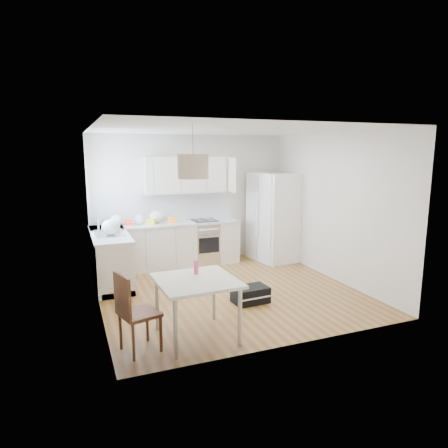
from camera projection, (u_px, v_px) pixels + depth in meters
name	position (u px, v px, depth m)	size (l,w,h in m)	color
floor	(227.00, 291.00, 6.86)	(4.20, 4.20, 0.00)	brown
ceiling	(228.00, 130.00, 6.37)	(4.20, 4.20, 0.00)	white
wall_back	(191.00, 199.00, 8.54)	(4.20, 4.20, 0.00)	beige
wall_left	(95.00, 221.00, 5.86)	(4.20, 4.20, 0.00)	beige
wall_right	(332.00, 207.00, 7.38)	(4.20, 4.20, 0.00)	beige
window_glassblock	(90.00, 187.00, 6.84)	(0.02, 1.00, 1.00)	#BFE0F9
cabinets_back	(168.00, 246.00, 8.21)	(3.00, 0.60, 0.88)	beige
cabinets_left	(111.00, 259.00, 7.23)	(0.60, 1.80, 0.88)	beige
counter_back	(167.00, 224.00, 8.13)	(3.02, 0.64, 0.04)	#B7BABC
counter_left	(109.00, 234.00, 7.15)	(0.64, 1.82, 0.04)	#B7BABC
backsplash_back	(163.00, 207.00, 8.34)	(3.00, 0.01, 0.58)	white
backsplash_left	(91.00, 218.00, 6.98)	(0.01, 1.80, 0.58)	white
upper_cabinets	(186.00, 175.00, 8.24)	(1.70, 0.32, 0.75)	beige
range_oven	(204.00, 243.00, 8.50)	(0.50, 0.61, 0.88)	silver
sink	(110.00, 234.00, 7.10)	(0.50, 0.80, 0.16)	silver
refrigerator	(275.00, 217.00, 8.64)	(0.90, 0.95, 1.91)	white
dining_table	(196.00, 286.00, 5.04)	(1.02, 1.02, 0.77)	beige
dining_chair	(140.00, 312.00, 4.72)	(0.42, 0.42, 0.99)	#502D18
drink_bottle	(196.00, 266.00, 5.23)	(0.06, 0.06, 0.22)	#E94083
gym_bag	(250.00, 295.00, 6.31)	(0.55, 0.36, 0.25)	black
pendant_lamp	(193.00, 166.00, 4.94)	(0.39, 0.39, 0.30)	beige
grocery_bag_a	(116.00, 220.00, 7.78)	(0.25, 0.21, 0.22)	silver
grocery_bag_b	(140.00, 219.00, 7.96)	(0.22, 0.19, 0.20)	silver
grocery_bag_c	(157.00, 217.00, 8.09)	(0.29, 0.25, 0.26)	silver
grocery_bag_d	(114.00, 225.00, 7.33)	(0.22, 0.19, 0.20)	silver
grocery_bag_e	(110.00, 227.00, 6.96)	(0.30, 0.25, 0.27)	silver
snack_orange	(172.00, 220.00, 8.15)	(0.16, 0.10, 0.11)	orange
snack_yellow	(151.00, 222.00, 7.94)	(0.17, 0.11, 0.12)	yellow
snack_red	(129.00, 223.00, 7.86)	(0.16, 0.10, 0.11)	red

